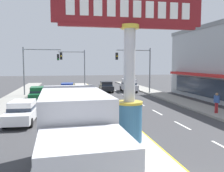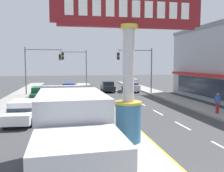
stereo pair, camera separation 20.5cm
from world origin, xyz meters
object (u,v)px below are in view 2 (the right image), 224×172
(sedan_mid_left_lane, at_px, (39,93))
(district_sign, at_px, (128,66))
(traffic_light_left_side, at_px, (40,63))
(sedan_far_left_oncoming, at_px, (69,89))
(sedan_kerb_right, at_px, (108,86))
(traffic_light_right_side, at_px, (139,63))
(suv_near_right_lane, at_px, (130,85))
(box_truck_far_right_lane, at_px, (72,136))
(pedestrian_near_kerb, at_px, (218,102))
(traffic_light_median_far, at_px, (77,63))
(sedan_near_left_lane, at_px, (23,111))

(sedan_mid_left_lane, bearing_deg, district_sign, -69.10)
(traffic_light_left_side, relative_size, sedan_far_left_oncoming, 1.42)
(district_sign, distance_m, sedan_kerb_right, 23.34)
(traffic_light_right_side, distance_m, suv_near_right_lane, 4.64)
(box_truck_far_right_lane, xyz_separation_m, sedan_mid_left_lane, (-3.24, 19.75, -0.91))
(district_sign, bearing_deg, traffic_light_left_side, 107.75)
(traffic_light_right_side, distance_m, pedestrian_near_kerb, 14.43)
(traffic_light_median_far, relative_size, sedan_kerb_right, 1.41)
(suv_near_right_lane, distance_m, pedestrian_near_kerb, 17.37)
(traffic_light_left_side, xyz_separation_m, pedestrian_near_kerb, (15.07, -14.77, -3.14))
(traffic_light_left_side, relative_size, sedan_mid_left_lane, 1.41)
(traffic_light_median_far, bearing_deg, sedan_near_left_lane, -102.93)
(sedan_far_left_oncoming, height_order, pedestrian_near_kerb, pedestrian_near_kerb)
(sedan_near_left_lane, height_order, sedan_far_left_oncoming, same)
(sedan_near_left_lane, height_order, pedestrian_near_kerb, pedestrian_near_kerb)
(traffic_light_median_far, distance_m, sedan_near_left_lane, 20.52)
(district_sign, bearing_deg, sedan_mid_left_lane, 110.90)
(traffic_light_left_side, xyz_separation_m, box_truck_far_right_lane, (3.52, -23.73, -2.55))
(traffic_light_left_side, distance_m, box_truck_far_right_lane, 24.12)
(sedan_far_left_oncoming, height_order, sedan_kerb_right, same)
(sedan_near_left_lane, distance_m, sedan_far_left_oncoming, 15.44)
(sedan_near_left_lane, xyz_separation_m, sedan_mid_left_lane, (-0.01, 10.31, 0.00))
(sedan_near_left_lane, bearing_deg, pedestrian_near_kerb, -1.86)
(traffic_light_median_far, bearing_deg, traffic_light_right_side, -38.23)
(sedan_far_left_oncoming, xyz_separation_m, sedan_kerb_right, (5.64, 2.13, 0.00))
(box_truck_far_right_lane, height_order, sedan_kerb_right, box_truck_far_right_lane)
(traffic_light_left_side, height_order, pedestrian_near_kerb, traffic_light_left_side)
(box_truck_far_right_lane, bearing_deg, traffic_light_right_side, 67.86)
(traffic_light_left_side, relative_size, traffic_light_median_far, 1.00)
(box_truck_far_right_lane, distance_m, sedan_near_left_lane, 10.01)
(sedan_far_left_oncoming, distance_m, sedan_kerb_right, 6.03)
(suv_near_right_lane, xyz_separation_m, sedan_far_left_oncoming, (-8.94, -1.62, -0.20))
(sedan_near_left_lane, distance_m, sedan_mid_left_lane, 10.31)
(sedan_mid_left_lane, bearing_deg, suv_near_right_lane, 27.56)
(district_sign, height_order, sedan_kerb_right, district_sign)
(sedan_near_left_lane, bearing_deg, district_sign, -43.13)
(box_truck_far_right_lane, xyz_separation_m, pedestrian_near_kerb, (11.55, 8.95, -0.59))
(traffic_light_right_side, distance_m, box_truck_far_right_lane, 24.80)
(pedestrian_near_kerb, bearing_deg, traffic_light_right_side, 99.19)
(sedan_kerb_right, bearing_deg, traffic_light_median_far, 150.36)
(traffic_light_right_side, bearing_deg, sedan_kerb_right, 133.42)
(suv_near_right_lane, distance_m, sedan_far_left_oncoming, 9.09)
(sedan_near_left_lane, relative_size, pedestrian_near_kerb, 2.69)
(sedan_mid_left_lane, bearing_deg, sedan_near_left_lane, -89.97)
(traffic_light_right_side, bearing_deg, sedan_far_left_oncoming, 169.80)
(sedan_far_left_oncoming, bearing_deg, sedan_mid_left_lane, -124.73)
(traffic_light_left_side, relative_size, sedan_near_left_lane, 1.41)
(traffic_light_median_far, xyz_separation_m, sedan_near_left_lane, (-4.53, -19.72, -3.41))
(district_sign, height_order, pedestrian_near_kerb, district_sign)
(traffic_light_median_far, xyz_separation_m, pedestrian_near_kerb, (10.25, -20.20, -3.09))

